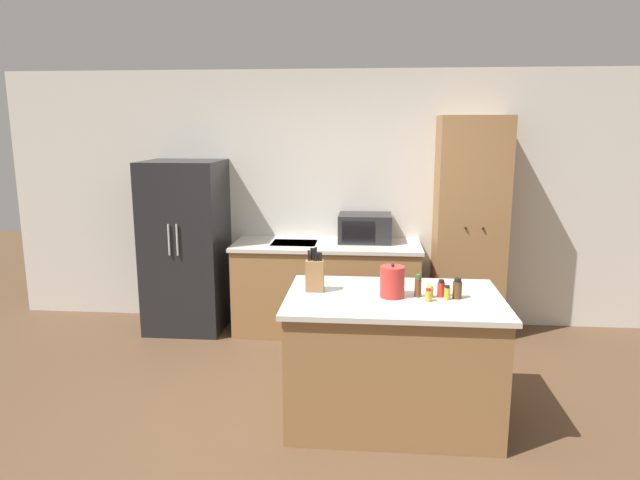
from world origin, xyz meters
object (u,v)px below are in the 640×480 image
object	(u,v)px
spice_bottle_tall_dark	(447,293)
spice_bottle_orange_cap	(428,295)
knife_block	(315,275)
microwave	(365,228)
pantry_cabinet	(469,228)
kettle	(392,282)
spice_bottle_short_red	(418,286)
refrigerator	(186,246)
spice_bottle_green_herb	(441,289)
spice_bottle_pale_salt	(457,289)
spice_bottle_amber_oil	(429,292)

from	to	relation	value
spice_bottle_tall_dark	spice_bottle_orange_cap	bearing A→B (deg)	-157.82
knife_block	spice_bottle_tall_dark	size ratio (longest dim) A/B	3.26
microwave	spice_bottle_tall_dark	distance (m)	1.98
pantry_cabinet	kettle	xyz separation A→B (m)	(-0.81, -1.82, -0.06)
pantry_cabinet	spice_bottle_orange_cap	bearing A→B (deg)	-106.69
spice_bottle_short_red	refrigerator	bearing A→B (deg)	141.91
pantry_cabinet	spice_bottle_green_herb	xyz separation A→B (m)	(-0.48, -1.79, -0.11)
spice_bottle_short_red	spice_bottle_orange_cap	world-z (taller)	spice_bottle_short_red
refrigerator	microwave	distance (m)	1.81
spice_bottle_green_herb	spice_bottle_orange_cap	distance (m)	0.15
spice_bottle_pale_salt	spice_bottle_short_red	bearing A→B (deg)	176.72
spice_bottle_short_red	spice_bottle_tall_dark	bearing A→B (deg)	-14.02
microwave	spice_bottle_amber_oil	size ratio (longest dim) A/B	5.89
knife_block	spice_bottle_orange_cap	world-z (taller)	knife_block
refrigerator	spice_bottle_amber_oil	size ratio (longest dim) A/B	19.26
knife_block	spice_bottle_green_herb	distance (m)	0.87
pantry_cabinet	kettle	distance (m)	2.00
spice_bottle_tall_dark	spice_bottle_orange_cap	distance (m)	0.14
spice_bottle_green_herb	kettle	distance (m)	0.34
spice_bottle_short_red	spice_bottle_amber_oil	world-z (taller)	spice_bottle_short_red
spice_bottle_pale_salt	spice_bottle_orange_cap	xyz separation A→B (m)	(-0.20, -0.08, -0.02)
knife_block	spice_bottle_tall_dark	world-z (taller)	knife_block
refrigerator	knife_block	size ratio (longest dim) A/B	5.34
microwave	spice_bottle_orange_cap	distance (m)	2.00
spice_bottle_amber_oil	refrigerator	bearing A→B (deg)	142.63
spice_bottle_amber_oil	spice_bottle_orange_cap	size ratio (longest dim) A/B	1.00
pantry_cabinet	microwave	xyz separation A→B (m)	(-1.02, 0.04, -0.03)
knife_block	spice_bottle_green_herb	size ratio (longest dim) A/B	2.68
microwave	spice_bottle_pale_salt	bearing A→B (deg)	-70.90
spice_bottle_green_herb	spice_bottle_short_red	bearing A→B (deg)	-174.81
refrigerator	spice_bottle_green_herb	world-z (taller)	refrigerator
spice_bottle_amber_oil	spice_bottle_orange_cap	world-z (taller)	same
refrigerator	spice_bottle_orange_cap	world-z (taller)	refrigerator
refrigerator	spice_bottle_tall_dark	bearing A→B (deg)	-36.54
knife_block	microwave	bearing A→B (deg)	79.55
microwave	spice_bottle_short_red	bearing A→B (deg)	-78.27
spice_bottle_green_herb	kettle	xyz separation A→B (m)	(-0.33, -0.03, 0.05)
refrigerator	spice_bottle_short_red	bearing A→B (deg)	-38.09
kettle	spice_bottle_amber_oil	bearing A→B (deg)	0.83
spice_bottle_amber_oil	kettle	distance (m)	0.26
microwave	spice_bottle_tall_dark	xyz separation A→B (m)	(0.57, -1.89, -0.09)
microwave	spice_bottle_amber_oil	xyz separation A→B (m)	(0.46, -1.86, -0.10)
microwave	spice_bottle_tall_dark	world-z (taller)	microwave
microwave	spice_bottle_green_herb	xyz separation A→B (m)	(0.54, -1.83, -0.08)
pantry_cabinet	spice_bottle_pale_salt	distance (m)	1.86
refrigerator	pantry_cabinet	distance (m)	2.82
knife_block	kettle	bearing A→B (deg)	-9.43
spice_bottle_short_red	spice_bottle_green_herb	size ratio (longest dim) A/B	1.31
spice_bottle_tall_dark	spice_bottle_amber_oil	distance (m)	0.12
spice_bottle_orange_cap	kettle	world-z (taller)	kettle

